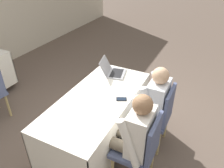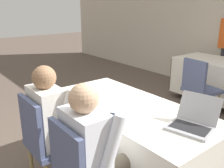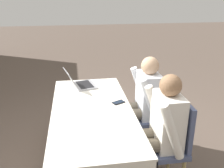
{
  "view_description": "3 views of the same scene",
  "coord_description": "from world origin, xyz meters",
  "px_view_note": "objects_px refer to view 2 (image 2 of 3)",
  "views": [
    {
      "loc": [
        -1.89,
        -1.14,
        2.31
      ],
      "look_at": [
        0.0,
        -0.2,
        1.0
      ],
      "focal_mm": 35.0,
      "sensor_mm": 36.0,
      "label": 1
    },
    {
      "loc": [
        1.58,
        -1.46,
        1.64
      ],
      "look_at": [
        0.0,
        -0.2,
        1.0
      ],
      "focal_mm": 40.0,
      "sensor_mm": 36.0,
      "label": 2
    },
    {
      "loc": [
        -2.23,
        0.15,
        1.86
      ],
      "look_at": [
        0.0,
        -0.2,
        1.0
      ],
      "focal_mm": 40.0,
      "sensor_mm": 36.0,
      "label": 3
    }
  ],
  "objects_px": {
    "chair_near_left": "(47,139)",
    "person_white_shirt": "(95,149)",
    "person_checkered_shirt": "(56,120)",
    "chair_far_spare": "(199,86)",
    "cell_phone": "(111,116)",
    "laptop": "(193,122)"
  },
  "relations": [
    {
      "from": "laptop",
      "to": "person_white_shirt",
      "type": "height_order",
      "value": "person_white_shirt"
    },
    {
      "from": "cell_phone",
      "to": "person_checkered_shirt",
      "type": "relative_size",
      "value": 0.12
    },
    {
      "from": "laptop",
      "to": "cell_phone",
      "type": "relative_size",
      "value": 2.8
    },
    {
      "from": "laptop",
      "to": "person_checkered_shirt",
      "type": "distance_m",
      "value": 1.16
    },
    {
      "from": "chair_near_left",
      "to": "person_checkered_shirt",
      "type": "xyz_separation_m",
      "value": [
        -0.0,
        0.1,
        0.16
      ]
    },
    {
      "from": "chair_near_left",
      "to": "person_white_shirt",
      "type": "relative_size",
      "value": 0.78
    },
    {
      "from": "chair_far_spare",
      "to": "person_checkered_shirt",
      "type": "distance_m",
      "value": 2.27
    },
    {
      "from": "laptop",
      "to": "chair_far_spare",
      "type": "height_order",
      "value": "laptop"
    },
    {
      "from": "chair_near_left",
      "to": "person_white_shirt",
      "type": "height_order",
      "value": "person_white_shirt"
    },
    {
      "from": "person_checkered_shirt",
      "to": "chair_near_left",
      "type": "bearing_deg",
      "value": 90.0
    },
    {
      "from": "laptop",
      "to": "chair_near_left",
      "type": "xyz_separation_m",
      "value": [
        -0.93,
        -0.79,
        -0.29
      ]
    },
    {
      "from": "person_checkered_shirt",
      "to": "person_white_shirt",
      "type": "relative_size",
      "value": 1.0
    },
    {
      "from": "person_checkered_shirt",
      "to": "chair_far_spare",
      "type": "bearing_deg",
      "value": -89.44
    },
    {
      "from": "chair_far_spare",
      "to": "chair_near_left",
      "type": "bearing_deg",
      "value": 99.14
    },
    {
      "from": "cell_phone",
      "to": "person_white_shirt",
      "type": "relative_size",
      "value": 0.12
    },
    {
      "from": "laptop",
      "to": "chair_far_spare",
      "type": "xyz_separation_m",
      "value": [
        -0.95,
        1.59,
        -0.29
      ]
    },
    {
      "from": "chair_far_spare",
      "to": "cell_phone",
      "type": "bearing_deg",
      "value": 110.69
    },
    {
      "from": "cell_phone",
      "to": "chair_far_spare",
      "type": "xyz_separation_m",
      "value": [
        -0.42,
        1.96,
        -0.25
      ]
    },
    {
      "from": "laptop",
      "to": "chair_near_left",
      "type": "distance_m",
      "value": 1.25
    },
    {
      "from": "chair_far_spare",
      "to": "person_white_shirt",
      "type": "bearing_deg",
      "value": 114.15
    },
    {
      "from": "chair_near_left",
      "to": "person_white_shirt",
      "type": "xyz_separation_m",
      "value": [
        0.61,
        0.1,
        0.16
      ]
    },
    {
      "from": "chair_near_left",
      "to": "laptop",
      "type": "bearing_deg",
      "value": -139.63
    }
  ]
}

